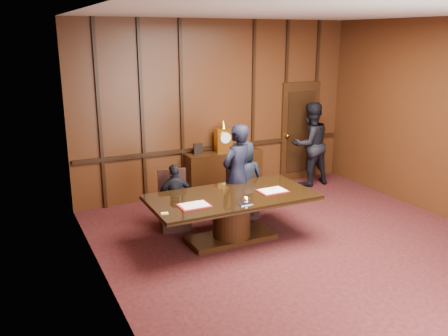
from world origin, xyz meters
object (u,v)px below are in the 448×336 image
sideboard (223,171)px  witness_right (310,144)px  signatory_left (175,197)px  signatory_right (244,180)px  conference_table (232,210)px  witness_left (237,175)px

sideboard → witness_right: size_ratio=0.88×
signatory_left → witness_right: witness_right is taller
signatory_right → witness_right: witness_right is taller
witness_right → sideboard: bearing=-9.2°
conference_table → signatory_right: 1.05m
signatory_left → signatory_right: (1.30, 0.00, 0.14)m
signatory_right → sideboard: bearing=-86.9°
conference_table → sideboard: bearing=67.4°
conference_table → witness_right: (2.87, 1.91, 0.40)m
witness_left → sideboard: bearing=-127.0°
signatory_right → witness_left: witness_left is taller
sideboard → signatory_right: sideboard is taller
sideboard → signatory_right: bearing=-100.5°
sideboard → conference_table: sideboard is taller
conference_table → signatory_left: signatory_left is taller
signatory_right → witness_right: size_ratio=0.78×
signatory_left → witness_right: bearing=-161.6°
sideboard → conference_table: (-0.90, -2.16, 0.02)m
sideboard → signatory_right: size_ratio=1.13×
witness_left → witness_right: bearing=-171.6°
conference_table → witness_left: bearing=55.8°
conference_table → signatory_right: (0.65, 0.80, 0.20)m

